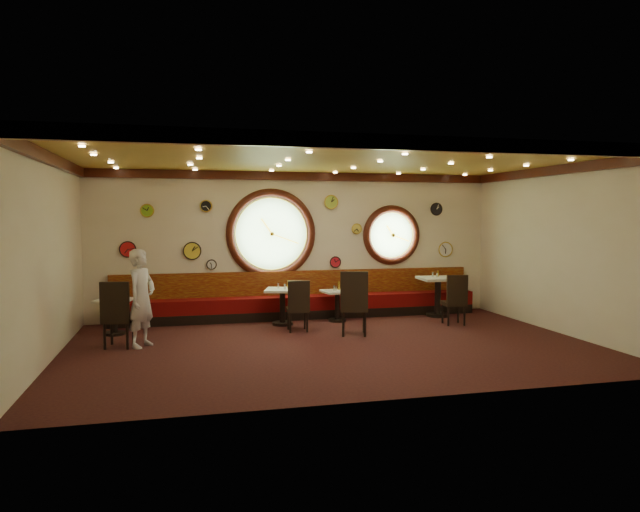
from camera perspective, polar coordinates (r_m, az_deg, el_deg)
The scene contains 50 objects.
floor at distance 9.99m, azimuth 1.28°, elevation -8.93°, with size 9.00×6.00×0.00m, color black.
ceiling at distance 9.78m, azimuth 1.31°, elevation 9.66°, with size 9.00×6.00×0.02m, color gold.
wall_back at distance 12.67m, azimuth -2.22°, elevation 1.13°, with size 9.00×0.02×3.20m, color beige.
wall_front at distance 6.91m, azimuth 7.75°, elevation -1.30°, with size 9.00×0.02×3.20m, color beige.
wall_left at distance 9.63m, azimuth -25.54°, elevation -0.17°, with size 0.02×6.00×3.20m, color beige.
wall_right at distance 11.75m, azimuth 23.01°, elevation 0.59°, with size 0.02×6.00×3.20m, color beige.
molding_back at distance 12.64m, azimuth -2.19°, elevation 7.97°, with size 9.00×0.10×0.18m, color #38120A.
molding_front at distance 6.98m, azimuth 7.71°, elevation 11.17°, with size 9.00×0.10×0.18m, color #38120A.
molding_left at distance 9.64m, azimuth -25.52°, elevation 8.83°, with size 0.10×6.00×0.18m, color #38120A.
molding_right at distance 11.74m, azimuth 23.01°, elevation 7.96°, with size 0.10×6.00×0.18m, color #38120A.
banquette_base at distance 12.56m, azimuth -1.94°, elevation -5.78°, with size 8.00×0.55×0.20m, color black.
banquette_seat at distance 12.52m, azimuth -1.95°, elevation -4.66°, with size 8.00×0.55×0.30m, color #5A0709.
banquette_back at distance 12.68m, azimuth -2.15°, elevation -2.72°, with size 8.00×0.10×0.55m, color #5E0B07.
porthole_left_glass at distance 12.55m, azimuth -4.90°, elevation 2.23°, with size 1.66×1.66×0.02m, color #7DAD68.
porthole_left_frame at distance 12.54m, azimuth -4.89°, elevation 2.23°, with size 1.98×1.98×0.18m, color #38120A.
porthole_left_ring at distance 12.51m, azimuth -4.87°, elevation 2.22°, with size 1.61×1.61×0.03m, color gold.
porthole_right_glass at distance 13.27m, azimuth 7.14°, elevation 2.09°, with size 1.10×1.10×0.02m, color #7DAD68.
porthole_right_frame at distance 13.26m, azimuth 7.16°, elevation 2.09°, with size 1.38×1.38×0.18m, color #38120A.
porthole_right_ring at distance 13.23m, azimuth 7.21°, elevation 2.09°, with size 1.09×1.09×0.03m, color gold.
wall_clock_0 at distance 12.85m, azimuth 1.54°, elevation -0.62°, with size 0.24×0.24×0.03m, color red.
wall_clock_1 at distance 13.79m, azimuth 12.43°, elevation 0.65°, with size 0.34×0.34×0.03m, color white.
wall_clock_2 at distance 13.66m, azimuth 11.54°, elevation 4.61°, with size 0.28×0.28×0.03m, color black.
wall_clock_3 at distance 12.42m, azimuth -10.80°, elevation -0.85°, with size 0.20×0.20×0.03m, color white.
wall_clock_4 at distance 12.79m, azimuth 1.11°, elevation 5.41°, with size 0.30×0.30×0.03m, color #A9C73E.
wall_clock_5 at distance 12.39m, azimuth -12.66°, elevation 0.50°, with size 0.36×0.36×0.03m, color yellow.
wall_clock_6 at distance 12.96m, azimuth 3.68°, elevation 2.73°, with size 0.22×0.22×0.03m, color gold.
wall_clock_7 at distance 12.38m, azimuth -16.90°, elevation 4.36°, with size 0.26×0.26×0.03m, color #7AB824.
wall_clock_8 at distance 12.37m, azimuth -11.34°, elevation 4.92°, with size 0.24×0.24×0.03m, color black.
wall_clock_9 at distance 12.43m, azimuth -18.67°, elevation 0.63°, with size 0.32×0.32×0.03m, color red.
table_a at distance 11.46m, azimuth -19.88°, elevation -5.31°, with size 0.77×0.77×0.68m.
table_b at distance 11.77m, azimuth -3.78°, elevation -4.63°, with size 0.84×0.84×0.75m.
table_c at distance 12.15m, azimuth 1.74°, elevation -4.61°, with size 0.67×0.67×0.66m.
table_d at distance 12.99m, azimuth 11.70°, elevation -3.52°, with size 0.85×0.85×0.88m.
chair_a at distance 10.24m, azimuth -19.65°, elevation -5.12°, with size 0.56×0.56×0.71m.
chair_b at distance 11.03m, azimuth -2.19°, elevation -4.66°, with size 0.45×0.45×0.62m.
chair_c at distance 10.64m, azimuth 3.42°, elevation -4.31°, with size 0.63×0.63×0.75m.
chair_d at distance 12.01m, azimuth 13.38°, elevation -3.95°, with size 0.48×0.48×0.64m.
condiment_a_salt at distance 11.49m, azimuth -20.19°, elevation -3.81°, with size 0.03×0.03×0.09m, color silver.
condiment_b_salt at distance 11.80m, azimuth -4.19°, elevation -2.98°, with size 0.04×0.04×0.11m, color silver.
condiment_c_salt at distance 12.09m, azimuth 1.41°, elevation -3.23°, with size 0.04×0.04×0.11m, color silver.
condiment_d_salt at distance 13.02m, azimuth 11.20°, elevation -1.82°, with size 0.04×0.04×0.11m, color silver.
condiment_a_pepper at distance 11.41m, azimuth -19.78°, elevation -3.83°, with size 0.04×0.04×0.10m, color silver.
condiment_b_pepper at distance 11.65m, azimuth -3.55°, elevation -3.07°, with size 0.04×0.04×0.11m, color silver.
condiment_c_pepper at distance 12.12m, azimuth 1.61°, elevation -3.25°, with size 0.03×0.03×0.09m, color silver.
condiment_d_pepper at distance 12.94m, azimuth 11.62°, elevation -1.89°, with size 0.03×0.03×0.09m, color silver.
condiment_a_bottle at distance 11.52m, azimuth -19.68°, elevation -3.56°, with size 0.06×0.06×0.18m, color gold.
condiment_b_bottle at distance 11.77m, azimuth -3.20°, elevation -2.85°, with size 0.05×0.05×0.17m, color gold.
condiment_c_bottle at distance 12.23m, azimuth 1.90°, elevation -2.97°, with size 0.06×0.06×0.18m, color gold.
condiment_d_bottle at distance 13.11m, azimuth 11.71°, elevation -1.73°, with size 0.04×0.04×0.14m, color gold.
waiter at distance 10.20m, azimuth -17.41°, elevation -4.04°, with size 0.61×0.40×1.68m, color white.
Camera 1 is at (-2.52, -9.40, 2.23)m, focal length 32.00 mm.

